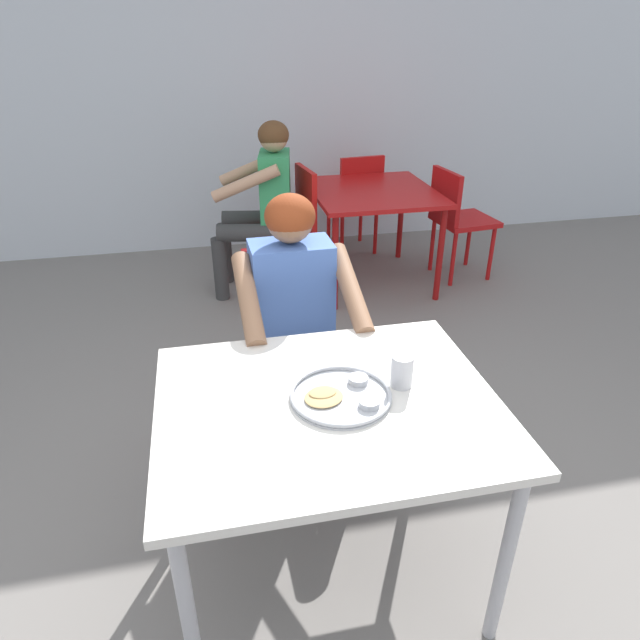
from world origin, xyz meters
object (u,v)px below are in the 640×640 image
Objects in this scene: diner_foreground at (296,312)px; drinking_cup at (402,370)px; chair_red_far at (356,197)px; table_foreground at (328,422)px; chair_red_left at (292,223)px; thali_tray at (342,395)px; patron_background at (262,194)px; chair_foreground at (288,329)px; chair_red_right at (457,215)px; table_background_red at (373,200)px.

drinking_cup is at bearing -70.59° from diner_foreground.
table_foreground is at bearing -106.84° from chair_red_far.
diner_foreground is 1.73m from chair_red_left.
thali_tray is 0.26× the size of patron_background.
thali_tray is 2.91× the size of drinking_cup.
chair_foreground is 2.10m from chair_red_right.
table_foreground is 1.26× the size of chair_red_far.
chair_red_right is (1.24, -0.01, -0.02)m from chair_red_left.
chair_red_left is (0.26, 1.70, -0.19)m from diner_foreground.
thali_tray is (0.04, 0.01, 0.09)m from table_foreground.
table_foreground is 0.87× the size of patron_background.
table_background_red is 1.07× the size of chair_red_left.
chair_red_right reaches higher than table_foreground.
chair_red_left is 1.24m from chair_red_right.
diner_foreground is 1.24× the size of table_background_red.
drinking_cup is 0.12× the size of table_background_red.
chair_foreground reaches higher than chair_red_far.
diner_foreground is (0.01, -0.23, 0.21)m from chair_foreground.
chair_red_left is at bearing 79.79° from chair_foreground.
chair_red_far is 0.69× the size of patron_background.
table_foreground is at bearing -90.83° from chair_foreground.
chair_red_right is (1.50, 1.69, -0.21)m from diner_foreground.
chair_red_far is at bearing 73.88° from thali_tray.
patron_background reaches higher than thali_tray.
thali_tray reaches higher than table_foreground.
patron_background reaches higher than chair_red_far.
diner_foreground reaches higher than table_foreground.
chair_red_right is at bearing 44.28° from chair_foreground.
diner_foreground reaches higher than table_background_red.
thali_tray is 2.55m from table_background_red.
table_foreground is at bearing -171.34° from drinking_cup.
table_foreground is 1.27× the size of chair_red_right.
table_foreground is 2.41m from chair_red_left.
chair_red_left reaches higher than thali_tray.
chair_red_left is at bearing 89.23° from drinking_cup.
chair_foreground is 1.04× the size of chair_red_right.
thali_tray is at bearing -108.96° from table_background_red.
diner_foreground is at bearing -111.00° from chair_red_far.
chair_red_far is at bearing 73.16° from table_foreground.
chair_red_right is at bearing 61.55° from drinking_cup.
chair_foreground reaches higher than thali_tray.
thali_tray is 0.34× the size of table_background_red.
chair_red_left is 1.07× the size of chair_red_far.
patron_background is at bearing -144.99° from chair_red_far.
table_background_red is (0.87, 2.42, -0.04)m from table_foreground.
chair_foreground is 1.54m from patron_background.
diner_foreground is at bearing -98.71° from chair_red_left.
table_background_red is (0.83, 2.41, -0.13)m from thali_tray.
diner_foreground is 1.75m from patron_background.
thali_tray is at bearing -90.89° from patron_background.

